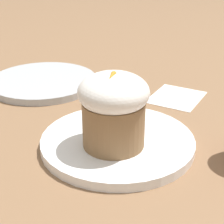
{
  "coord_description": "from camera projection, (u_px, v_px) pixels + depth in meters",
  "views": [
    {
      "loc": [
        0.48,
        0.14,
        0.3
      ],
      "look_at": [
        0.02,
        -0.0,
        0.07
      ],
      "focal_mm": 60.0,
      "sensor_mm": 36.0,
      "label": 1
    }
  ],
  "objects": [
    {
      "name": "ground_plane",
      "position": [
        118.0,
        146.0,
        0.58
      ],
      "size": [
        4.0,
        4.0,
        0.0
      ],
      "primitive_type": "plane",
      "color": "#846042"
    },
    {
      "name": "dessert_plate",
      "position": [
        118.0,
        142.0,
        0.58
      ],
      "size": [
        0.24,
        0.24,
        0.01
      ],
      "color": "white",
      "rests_on": "ground_plane"
    },
    {
      "name": "carrot_cake",
      "position": [
        112.0,
        108.0,
        0.53
      ],
      "size": [
        0.1,
        0.1,
        0.12
      ],
      "color": "olive",
      "rests_on": "dessert_plate"
    },
    {
      "name": "spoon",
      "position": [
        120.0,
        134.0,
        0.58
      ],
      "size": [
        0.11,
        0.04,
        0.01
      ],
      "color": "silver",
      "rests_on": "dessert_plate"
    },
    {
      "name": "side_plate",
      "position": [
        43.0,
        82.0,
        0.82
      ],
      "size": [
        0.23,
        0.23,
        0.01
      ],
      "color": "#B2B7BC",
      "rests_on": "ground_plane"
    },
    {
      "name": "paper_napkin",
      "position": [
        176.0,
        97.0,
        0.76
      ],
      "size": [
        0.13,
        0.12,
        0.0
      ],
      "color": "white",
      "rests_on": "ground_plane"
    }
  ]
}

